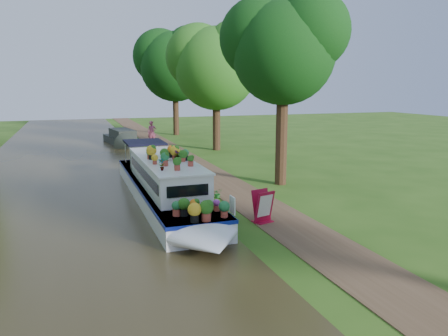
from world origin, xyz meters
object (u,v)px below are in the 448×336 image
second_boat (123,139)px  pedestrian_pink (152,133)px  plant_boat (166,184)px  sandwich_board (263,208)px

second_boat → pedestrian_pink: pedestrian_pink is taller
plant_boat → sandwich_board: bearing=-52.1°
plant_boat → sandwich_board: 4.41m
plant_boat → second_boat: 19.15m
second_boat → sandwich_board: second_boat is taller
second_boat → pedestrian_pink: size_ratio=3.52×
second_boat → sandwich_board: (2.25, -22.61, 0.03)m
plant_boat → sandwich_board: plant_boat is taller
second_boat → sandwich_board: 22.72m
sandwich_board → pedestrian_pink: size_ratio=0.60×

